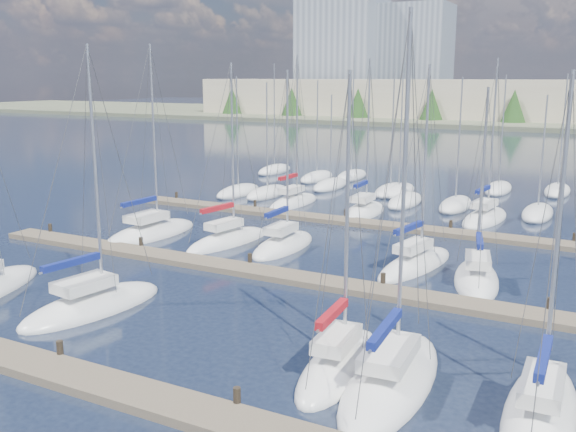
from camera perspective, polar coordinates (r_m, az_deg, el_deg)
The scene contains 18 objects.
ground at distance 75.38m, azimuth 16.64°, elevation 3.62°, with size 400.00×400.00×0.00m, color #1D263B.
dock_near at distance 23.48m, azimuth -14.32°, elevation -14.85°, with size 44.00×1.93×1.10m.
dock_mid at distance 34.26m, azimuth 1.59°, elevation -5.66°, with size 44.00×1.93×1.10m.
dock_far at distance 46.77m, azimuth 9.23°, elevation -0.91°, with size 44.00×1.93×1.10m.
sailboat_c at distance 31.78m, azimuth -16.99°, elevation -7.62°, with size 3.99×8.00×12.88m.
sailboat_f at distance 22.91m, azimuth 21.51°, elevation -16.00°, with size 2.48×8.09×11.66m.
sailboat_l at distance 35.62m, azimuth 16.40°, elevation -5.42°, with size 3.82×7.35×10.94m.
sailboat_k at distance 37.54m, azimuth 11.25°, elevation -4.22°, with size 3.48×8.09×12.11m.
sailboat_n at distance 54.70m, azimuth 0.48°, elevation 1.22°, with size 2.49×7.28×13.17m.
sailboat_i at distance 42.23m, azimuth -5.37°, elevation -2.18°, with size 3.25×7.63×12.32m.
sailboat_o at distance 51.41m, azimuth 6.75°, elevation 0.41°, with size 2.65×6.79×12.82m.
sailboat_h at distance 45.25m, azimuth -12.05°, elevation -1.44°, with size 3.57×8.26×13.57m.
sailboat_p at distance 50.96m, azimuth 17.09°, elevation -0.17°, with size 3.25×7.67×12.79m.
sailboat_e at distance 23.80m, azimuth 9.18°, elevation -14.14°, with size 3.33×8.78×13.66m.
sailboat_j at distance 40.88m, azimuth -0.42°, elevation -2.62°, with size 2.51×6.93×11.86m.
sailboat_d at distance 24.62m, azimuth 4.57°, elevation -13.05°, with size 2.67×7.10×11.70m.
distant_boats at distance 60.88m, azimuth 9.55°, elevation 2.28°, with size 36.93×20.75×13.30m.
shoreline at distance 165.35m, azimuth 18.59°, elevation 10.55°, with size 400.00×60.00×38.00m.
Camera 1 is at (14.42, -13.21, 10.72)m, focal length 40.00 mm.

